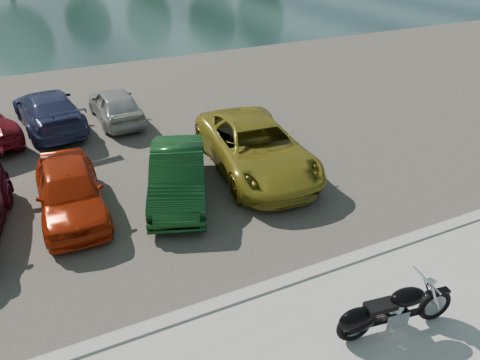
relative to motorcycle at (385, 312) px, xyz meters
name	(u,v)px	position (x,y,z in m)	size (l,w,h in m)	color
ground	(345,356)	(-0.87, -0.10, -0.56)	(200.00, 200.00, 0.00)	#595447
kerb	(286,282)	(-0.87, 1.90, -0.49)	(60.00, 0.30, 0.14)	#9D9A93
parking_lot	(158,128)	(-0.87, 10.90, -0.54)	(60.00, 18.00, 0.04)	#3E3A32
river	(58,6)	(-0.87, 39.90, -0.56)	(120.00, 40.00, 0.00)	#1A2F2F
motorcycle	(385,312)	(0.00, 0.00, 0.00)	(2.32, 0.77, 1.05)	black
car_4	(70,190)	(-4.42, 6.50, 0.13)	(1.55, 3.85, 1.31)	#B2280B
car_5	(178,175)	(-1.73, 6.09, 0.14)	(1.39, 3.99, 1.32)	#0F3815
car_6	(256,147)	(0.80, 6.57, 0.22)	(2.46, 5.33, 1.48)	olive
car_11	(48,110)	(-4.31, 12.52, 0.15)	(1.88, 4.61, 1.34)	navy
car_12	(115,105)	(-2.05, 12.16, 0.09)	(1.45, 3.61, 1.23)	#A6A7A2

